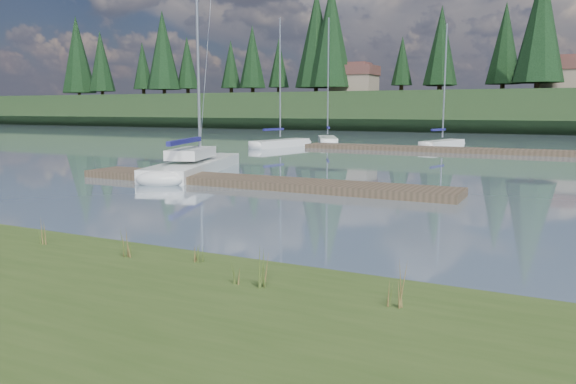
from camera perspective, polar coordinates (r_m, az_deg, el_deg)
The scene contains 22 objects.
ground at distance 40.63m, azimuth 16.64°, elevation 3.91°, with size 200.00×200.00×0.00m, color gray.
ridge at distance 83.20m, azimuth 21.98°, elevation 7.55°, with size 200.00×20.00×5.00m, color #1C3017.
sailboat_main at distance 27.57m, azimuth -8.94°, elevation 3.02°, with size 5.00×10.32×14.52m.
dock_near at distance 22.07m, azimuth -3.58°, elevation 1.05°, with size 16.00×2.00×0.30m, color #4C3D2C.
dock_far at distance 40.32m, azimuth 19.45°, elevation 3.96°, with size 26.00×2.20×0.30m, color #4C3D2C.
sailboat_bg_0 at distance 44.52m, azimuth -0.32°, elevation 5.05°, with size 2.65×6.86×9.91m.
sailboat_bg_1 at distance 49.17m, azimuth 4.00°, elevation 5.37°, with size 4.28×6.95×10.61m.
sailboat_bg_2 at distance 45.31m, azimuth 15.69°, elevation 4.81°, with size 2.69×6.21×9.38m.
weed_0 at distance 10.54m, azimuth -16.13°, elevation -5.16°, with size 0.17×0.14×0.55m.
weed_1 at distance 9.91m, azimuth -9.14°, elevation -6.15°, with size 0.17×0.14×0.40m.
weed_2 at distance 8.43m, azimuth -2.19°, elevation -7.97°, with size 0.17×0.14×0.64m.
weed_3 at distance 12.11m, azimuth -23.74°, elevation -3.84°, with size 0.17×0.14×0.52m.
weed_4 at distance 8.63m, azimuth -5.29°, elevation -8.35°, with size 0.17×0.14×0.38m.
weed_5 at distance 7.75m, azimuth 10.90°, elevation -9.56°, with size 0.17×0.14×0.65m.
mud_lip at distance 11.26m, azimuth -13.18°, elevation -6.84°, with size 60.00×0.50×0.14m, color #33281C.
conifer_0 at distance 99.26m, azimuth -12.58°, elevation 13.88°, with size 5.72×5.72×14.15m.
conifer_1 at distance 93.94m, azimuth -3.63°, elevation 13.55°, with size 4.40×4.40×11.30m.
conifer_2 at distance 84.88m, azimuth 4.41°, elevation 15.61°, with size 6.60×6.60×16.05m.
conifer_3 at distance 84.11m, azimuth 15.27°, elevation 14.17°, with size 4.84×4.84×12.25m.
conifer_4 at distance 76.68m, azimuth 24.29°, elevation 15.34°, with size 6.16×6.16×15.10m.
house_0 at distance 85.12m, azimuth 6.78°, elevation 11.35°, with size 6.30×5.30×4.65m.
house_1 at distance 81.03m, azimuth 26.35°, elevation 10.69°, with size 6.30×5.30×4.65m.
Camera 1 is at (7.01, -9.91, 3.01)m, focal length 35.00 mm.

